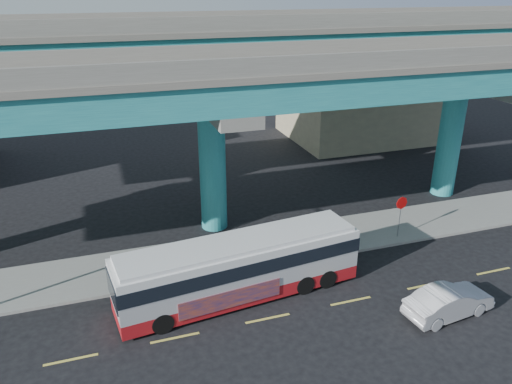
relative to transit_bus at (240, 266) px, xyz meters
name	(u,v)px	position (x,y,z in m)	size (l,w,h in m)	color
ground	(265,314)	(0.62, -1.70, -1.58)	(120.00, 120.00, 0.00)	black
sidewalk	(231,253)	(0.62, 3.80, -1.50)	(70.00, 4.00, 0.15)	gray
lane_markings	(268,318)	(0.62, -2.00, -1.57)	(58.00, 0.12, 0.01)	#D8C64C
viaduct	(209,69)	(0.62, 7.41, 7.56)	(52.00, 12.40, 11.70)	#21717D
building_beige	(367,98)	(18.62, 21.28, 1.93)	(14.00, 10.23, 7.00)	tan
transit_bus	(240,266)	(0.00, 0.00, 0.00)	(11.41, 3.65, 2.88)	#A21319
sedan	(449,302)	(8.09, -4.21, -0.91)	(4.21, 1.88, 1.34)	#BCBBC1
stop_sign	(401,208)	(9.98, 2.48, 0.31)	(0.73, 0.11, 2.43)	gray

